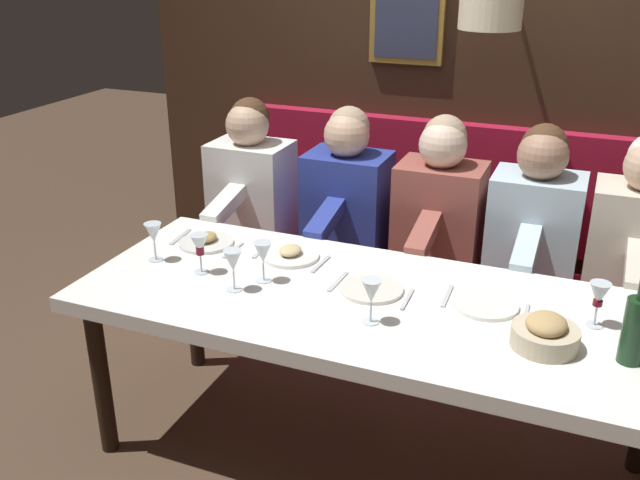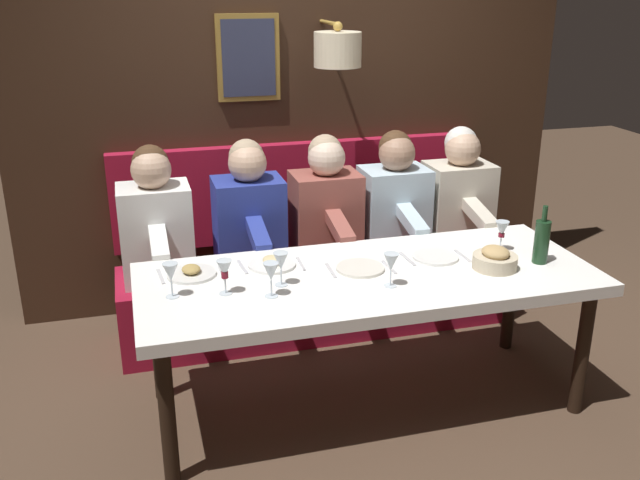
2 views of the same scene
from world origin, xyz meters
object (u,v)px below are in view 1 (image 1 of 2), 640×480
(wine_glass_0, at_px, (371,292))
(wine_glass_5, at_px, (200,246))
(diner_middle, at_px, (439,205))
(diner_nearest, at_px, (639,231))
(bread_bowl, at_px, (545,334))
(wine_bottle, at_px, (635,330))
(dining_table, at_px, (372,314))
(diner_far, at_px, (347,192))
(wine_glass_3, at_px, (263,254))
(wine_glass_4, at_px, (153,234))
(diner_farthest, at_px, (251,180))
(wine_glass_1, at_px, (233,262))
(diner_near, at_px, (535,218))
(wine_glass_2, at_px, (599,296))

(wine_glass_0, bearing_deg, wine_glass_5, 80.67)
(wine_glass_0, bearing_deg, diner_middle, 0.64)
(diner_nearest, height_order, bread_bowl, diner_nearest)
(wine_bottle, bearing_deg, bread_bowl, 92.06)
(bread_bowl, bearing_deg, wine_bottle, -87.94)
(dining_table, distance_m, diner_far, 0.99)
(wine_glass_3, distance_m, wine_glass_5, 0.27)
(dining_table, relative_size, diner_middle, 2.83)
(dining_table, distance_m, wine_glass_0, 0.25)
(wine_glass_0, xyz_separation_m, wine_glass_4, (0.15, 0.99, 0.00))
(diner_farthest, relative_size, bread_bowl, 3.60)
(wine_bottle, bearing_deg, diner_far, 53.31)
(dining_table, height_order, wine_glass_0, wine_glass_0)
(wine_glass_4, bearing_deg, wine_glass_0, -98.81)
(wine_glass_1, relative_size, wine_glass_4, 1.00)
(diner_farthest, height_order, wine_bottle, diner_farthest)
(diner_near, bearing_deg, dining_table, 151.66)
(diner_middle, xyz_separation_m, wine_glass_2, (-0.78, -0.73, 0.04))
(diner_middle, bearing_deg, diner_near, -90.00)
(diner_middle, xyz_separation_m, wine_glass_4, (-0.90, 0.98, 0.04))
(wine_bottle, bearing_deg, wine_glass_2, 29.56)
(diner_far, relative_size, wine_bottle, 2.64)
(wine_glass_3, bearing_deg, wine_glass_1, 147.53)
(diner_middle, bearing_deg, diner_farthest, 90.00)
(wine_glass_1, relative_size, wine_glass_5, 1.00)
(wine_glass_0, height_order, bread_bowl, wine_glass_0)
(diner_near, xyz_separation_m, wine_glass_5, (-0.93, 1.18, 0.04))
(dining_table, distance_m, diner_nearest, 1.27)
(wine_glass_5, bearing_deg, diner_nearest, -60.09)
(diner_far, height_order, wine_bottle, diner_far)
(diner_far, relative_size, wine_glass_0, 4.82)
(diner_nearest, height_order, wine_glass_5, diner_nearest)
(diner_nearest, distance_m, wine_bottle, 0.98)
(diner_far, relative_size, wine_glass_1, 4.82)
(diner_middle, xyz_separation_m, wine_glass_0, (-1.05, -0.01, 0.04))
(dining_table, xyz_separation_m, wine_bottle, (-0.10, -0.88, 0.18))
(dining_table, distance_m, wine_glass_4, 0.96)
(diner_nearest, distance_m, wine_glass_1, 1.74)
(wine_glass_0, distance_m, wine_bottle, 0.84)
(diner_middle, height_order, wine_glass_1, diner_middle)
(diner_near, relative_size, wine_glass_1, 4.82)
(diner_far, bearing_deg, wine_glass_0, -155.54)
(wine_glass_1, xyz_separation_m, wine_glass_4, (0.12, 0.43, 0.00))
(wine_glass_2, bearing_deg, diner_far, 56.97)
(diner_near, height_order, wine_glass_0, diner_near)
(wine_glass_0, relative_size, wine_bottle, 0.55)
(wine_glass_3, height_order, wine_glass_5, same)
(wine_glass_5, bearing_deg, wine_glass_2, -84.30)
(diner_near, height_order, diner_far, same)
(diner_middle, height_order, bread_bowl, diner_middle)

